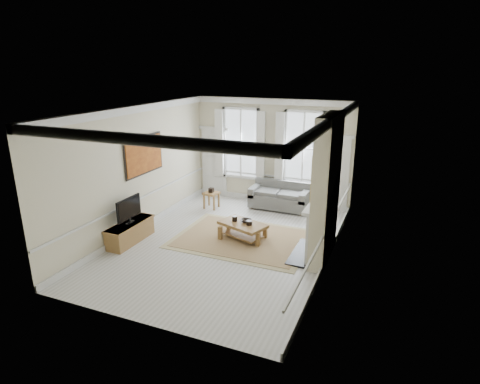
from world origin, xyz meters
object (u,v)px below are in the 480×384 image
at_px(coffee_table, 243,226).
at_px(sofa, 280,197).
at_px(side_table, 211,196).
at_px(tv_stand, 130,232).

bearing_deg(coffee_table, sofa, 105.05).
distance_m(sofa, coffee_table, 2.69).
height_order(sofa, side_table, sofa).
bearing_deg(sofa, tv_stand, -125.64).
relative_size(side_table, coffee_table, 0.38).
height_order(side_table, tv_stand, side_table).
bearing_deg(side_table, tv_stand, -104.41).
relative_size(coffee_table, tv_stand, 0.94).
relative_size(side_table, tv_stand, 0.36).
xyz_separation_m(sofa, side_table, (-2.02, -0.83, 0.06)).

